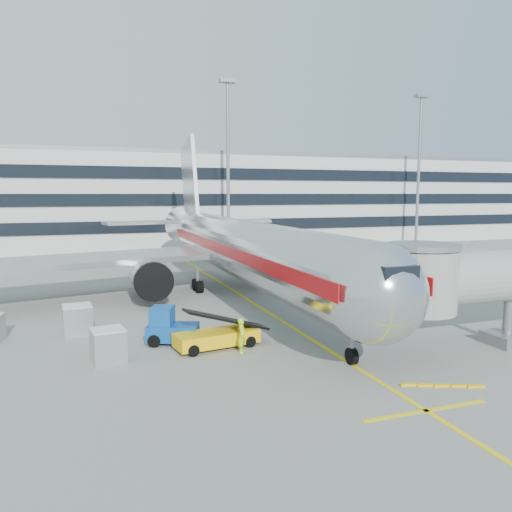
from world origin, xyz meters
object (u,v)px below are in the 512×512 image
object	(u,v)px
baggage_tug	(170,328)
cargo_container_front	(108,345)
ramp_worker	(242,335)
main_jet	(238,247)
belt_loader	(217,336)
cargo_container_right	(78,319)

from	to	relation	value
baggage_tug	cargo_container_front	size ratio (longest dim) A/B	1.79
cargo_container_front	ramp_worker	distance (m)	7.25
ramp_worker	main_jet	bearing A→B (deg)	10.36
main_jet	ramp_worker	bearing A→B (deg)	-106.91
belt_loader	ramp_worker	distance (m)	1.74
cargo_container_right	ramp_worker	xyz separation A→B (m)	(8.73, -7.14, 0.05)
cargo_container_front	ramp_worker	xyz separation A→B (m)	(7.19, -0.93, 0.09)
cargo_container_right	baggage_tug	bearing A→B (deg)	-37.86
ramp_worker	cargo_container_right	bearing A→B (deg)	78.01
cargo_container_front	main_jet	bearing A→B (deg)	51.21
belt_loader	cargo_container_right	size ratio (longest dim) A/B	2.79
baggage_tug	cargo_container_right	size ratio (longest dim) A/B	1.80
main_jet	ramp_worker	xyz separation A→B (m)	(-4.83, -15.89, -3.25)
belt_loader	cargo_container_right	xyz separation A→B (m)	(-7.61, 5.83, 0.24)
main_jet	belt_loader	distance (m)	16.14
baggage_tug	cargo_container_right	distance (m)	6.58
belt_loader	baggage_tug	bearing A→B (deg)	143.43
main_jet	ramp_worker	distance (m)	16.92
ramp_worker	baggage_tug	bearing A→B (deg)	76.04
cargo_container_front	belt_loader	bearing A→B (deg)	3.53
belt_loader	cargo_container_front	distance (m)	6.09
cargo_container_right	cargo_container_front	bearing A→B (deg)	-76.10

